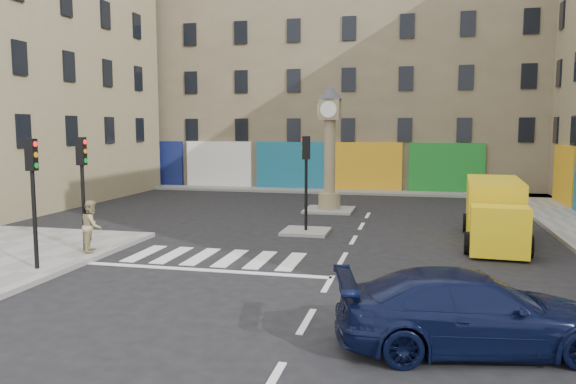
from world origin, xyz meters
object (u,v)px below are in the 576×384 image
(clock_pillar, at_px, (330,140))
(navy_sedan, at_px, (472,311))
(traffic_light_island, at_px, (306,168))
(traffic_light_left_far, at_px, (82,175))
(pedestrian_tan, at_px, (92,226))
(traffic_light_left_near, at_px, (33,182))
(yellow_van, at_px, (494,212))

(clock_pillar, bearing_deg, navy_sedan, -72.45)
(traffic_light_island, xyz_separation_m, navy_sedan, (5.31, -10.79, -1.85))
(traffic_light_left_far, height_order, traffic_light_island, traffic_light_left_far)
(clock_pillar, relative_size, pedestrian_tan, 3.63)
(traffic_light_left_near, height_order, yellow_van, traffic_light_left_near)
(yellow_van, bearing_deg, clock_pillar, 142.49)
(traffic_light_island, distance_m, pedestrian_tan, 8.26)
(navy_sedan, relative_size, pedestrian_tan, 3.05)
(traffic_light_left_far, relative_size, clock_pillar, 0.61)
(traffic_light_left_near, distance_m, pedestrian_tan, 2.88)
(traffic_light_left_near, bearing_deg, clock_pillar, 65.45)
(traffic_light_left_near, xyz_separation_m, clock_pillar, (6.30, 13.80, 0.93))
(traffic_light_left_far, height_order, clock_pillar, clock_pillar)
(traffic_light_island, distance_m, navy_sedan, 12.17)
(traffic_light_left_far, height_order, pedestrian_tan, traffic_light_left_far)
(traffic_light_island, height_order, pedestrian_tan, traffic_light_island)
(navy_sedan, height_order, pedestrian_tan, pedestrian_tan)
(traffic_light_island, distance_m, yellow_van, 7.17)
(navy_sedan, distance_m, pedestrian_tan, 12.51)
(traffic_light_left_near, height_order, traffic_light_island, traffic_light_left_near)
(traffic_light_left_far, bearing_deg, clock_pillar, 61.06)
(traffic_light_left_near, bearing_deg, pedestrian_tan, 82.75)
(traffic_light_left_near, relative_size, traffic_light_left_far, 1.00)
(traffic_light_left_near, relative_size, navy_sedan, 0.72)
(traffic_light_left_far, xyz_separation_m, clock_pillar, (6.30, 11.40, 0.93))
(yellow_van, bearing_deg, traffic_light_left_near, -146.40)
(pedestrian_tan, bearing_deg, traffic_light_left_far, 58.57)
(pedestrian_tan, bearing_deg, clock_pillar, -51.14)
(navy_sedan, bearing_deg, traffic_light_left_far, 52.57)
(traffic_light_left_far, relative_size, pedestrian_tan, 2.20)
(navy_sedan, relative_size, yellow_van, 0.82)
(navy_sedan, xyz_separation_m, pedestrian_tan, (-11.31, 5.35, 0.25))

